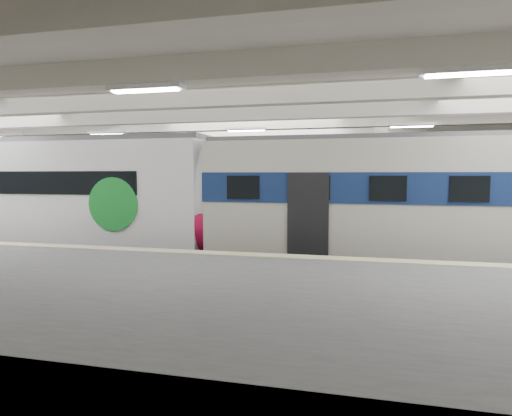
# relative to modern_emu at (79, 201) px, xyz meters

# --- Properties ---
(station_hall) EXTENTS (36.00, 24.00, 5.75)m
(station_hall) POSITION_rel_modern_emu_xyz_m (5.97, -1.74, 1.01)
(station_hall) COLOR black
(station_hall) RESTS_ON ground
(modern_emu) EXTENTS (14.16, 2.92, 4.55)m
(modern_emu) POSITION_rel_modern_emu_xyz_m (0.00, 0.00, 0.00)
(modern_emu) COLOR white
(modern_emu) RESTS_ON ground
(older_rer) EXTENTS (13.32, 2.94, 4.40)m
(older_rer) POSITION_rel_modern_emu_xyz_m (12.01, 0.00, 0.07)
(older_rer) COLOR beige
(older_rer) RESTS_ON ground
(far_train) EXTENTS (15.05, 3.33, 4.75)m
(far_train) POSITION_rel_modern_emu_xyz_m (2.36, 5.50, 0.21)
(far_train) COLOR white
(far_train) RESTS_ON ground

